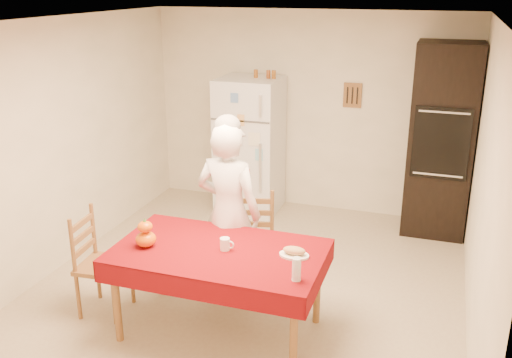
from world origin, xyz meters
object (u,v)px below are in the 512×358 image
at_px(chair_far, 253,238).
at_px(pumpkin_lower, 146,239).
at_px(seated_woman, 229,213).
at_px(wine_glass, 296,269).
at_px(bread_plate, 294,255).
at_px(oven_cabinet, 441,141).
at_px(chair_left, 96,259).
at_px(coffee_mug, 225,244).
at_px(refrigerator, 250,146).
at_px(dining_table, 219,257).

relative_size(chair_far, pumpkin_lower, 5.60).
bearing_deg(seated_woman, wine_glass, 141.15).
bearing_deg(bread_plate, oven_cabinet, 69.15).
bearing_deg(oven_cabinet, seated_woman, -128.70).
xyz_separation_m(chair_left, bread_plate, (1.76, 0.12, 0.26)).
relative_size(chair_far, coffee_mug, 9.50).
height_order(refrigerator, oven_cabinet, oven_cabinet).
height_order(chair_far, chair_left, same).
height_order(coffee_mug, pumpkin_lower, pumpkin_lower).
distance_m(coffee_mug, pumpkin_lower, 0.65).
xyz_separation_m(dining_table, bread_plate, (0.61, 0.08, 0.08)).
bearing_deg(dining_table, coffee_mug, 20.55).
relative_size(refrigerator, wine_glass, 9.66).
distance_m(pumpkin_lower, wine_glass, 1.31).
height_order(chair_far, coffee_mug, chair_far).
bearing_deg(dining_table, bread_plate, 7.78).
relative_size(coffee_mug, wine_glass, 0.57).
relative_size(refrigerator, oven_cabinet, 0.77).
distance_m(chair_left, coffee_mug, 1.24).
height_order(dining_table, coffee_mug, coffee_mug).
height_order(chair_far, pumpkin_lower, chair_far).
bearing_deg(refrigerator, oven_cabinet, 1.18).
xyz_separation_m(refrigerator, chair_left, (-0.49, -2.71, -0.34)).
bearing_deg(wine_glass, seated_woman, 135.47).
relative_size(wine_glass, bread_plate, 0.73).
xyz_separation_m(coffee_mug, bread_plate, (0.56, 0.07, -0.04)).
height_order(chair_left, wine_glass, chair_left).
relative_size(chair_left, seated_woman, 0.56).
xyz_separation_m(chair_left, pumpkin_lower, (0.56, -0.09, 0.32)).
distance_m(refrigerator, bread_plate, 2.89).
bearing_deg(dining_table, refrigerator, 103.94).
distance_m(oven_cabinet, chair_far, 2.56).
height_order(wine_glass, bread_plate, wine_glass).
bearing_deg(pumpkin_lower, coffee_mug, 13.01).
bearing_deg(coffee_mug, bread_plate, 6.63).
bearing_deg(bread_plate, wine_glass, -72.72).
relative_size(coffee_mug, bread_plate, 0.42).
relative_size(oven_cabinet, coffee_mug, 22.00).
relative_size(chair_left, pumpkin_lower, 5.60).
bearing_deg(wine_glass, chair_left, 172.60).
bearing_deg(chair_left, coffee_mug, -92.88).
distance_m(refrigerator, coffee_mug, 2.76).
relative_size(seated_woman, pumpkin_lower, 9.96).
distance_m(dining_table, coffee_mug, 0.13).
bearing_deg(bread_plate, chair_far, 129.19).
xyz_separation_m(dining_table, pumpkin_lower, (-0.59, -0.13, 0.13)).
xyz_separation_m(chair_far, seated_woman, (-0.14, -0.26, 0.34)).
distance_m(chair_far, coffee_mug, 0.85).
distance_m(refrigerator, chair_left, 2.78).
bearing_deg(bread_plate, coffee_mug, -173.37).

